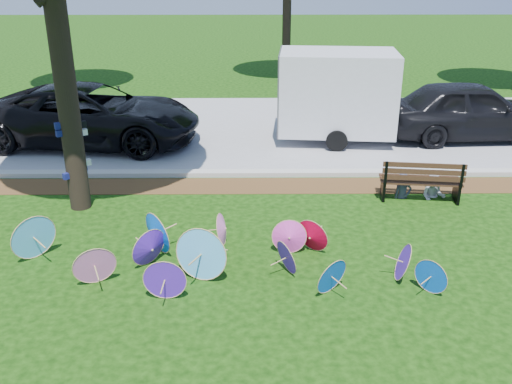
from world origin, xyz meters
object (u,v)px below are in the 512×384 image
dark_pickup (471,110)px  person_right (436,175)px  black_van (92,115)px  parasol_pile (205,250)px  person_left (405,174)px  cargo_trailer (337,92)px  park_bench (420,179)px

dark_pickup → person_right: bearing=148.9°
black_van → parasol_pile: bearing=-146.2°
person_left → cargo_trailer: bearing=92.0°
parasol_pile → person_left: (4.24, 3.13, 0.20)m
parasol_pile → black_van: 8.09m
parasol_pile → dark_pickup: bearing=46.1°
park_bench → person_left: size_ratio=1.59×
cargo_trailer → person_right: bearing=-64.0°
parasol_pile → person_left: person_left is taller
parasol_pile → park_bench: 5.53m
cargo_trailer → person_left: bearing=-72.5°
black_van → park_bench: 9.29m
black_van → park_bench: bearing=-109.9°
cargo_trailer → park_bench: size_ratio=1.80×
parasol_pile → park_bench: (4.59, 3.08, 0.10)m
dark_pickup → person_right: 5.01m
cargo_trailer → person_left: (0.96, -4.32, -0.87)m
cargo_trailer → park_bench: (1.31, -4.37, -0.97)m
cargo_trailer → person_right: size_ratio=2.92×
parasol_pile → person_left: size_ratio=6.57×
park_bench → person_left: 0.37m
dark_pickup → person_left: size_ratio=4.44×
parasol_pile → person_right: bearing=32.4°
parasol_pile → park_bench: bearing=33.9°
cargo_trailer → person_right: 4.71m
cargo_trailer → park_bench: cargo_trailer is taller
cargo_trailer → person_left: 4.51m
park_bench → person_right: size_ratio=1.62×
dark_pickup → cargo_trailer: size_ratio=1.56×
person_left → park_bench: bearing=-18.6°
black_van → dark_pickup: bearing=-81.8°
person_left → person_right: 0.70m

